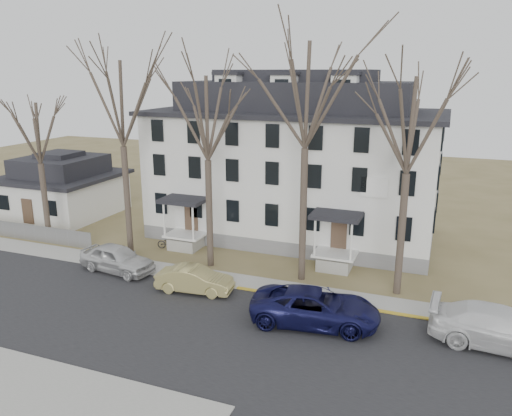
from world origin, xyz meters
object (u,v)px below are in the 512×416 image
at_px(small_house, 63,189).
at_px(tree_mid_right, 411,119).
at_px(car_navy, 315,308).
at_px(car_silver, 117,259).
at_px(car_white, 502,329).
at_px(tree_center, 306,88).
at_px(tree_mid_left, 207,112).
at_px(car_tan, 195,280).
at_px(bicycle_left, 169,243).
at_px(boarding_house, 294,164).
at_px(tree_far_left, 120,98).
at_px(tree_bungalow, 37,129).

distance_m(small_house, tree_mid_right, 30.08).
bearing_deg(small_house, car_navy, -24.17).
height_order(car_silver, car_white, car_white).
xyz_separation_m(small_house, tree_center, (23.00, -6.20, 8.84)).
height_order(car_silver, car_navy, car_navy).
xyz_separation_m(tree_mid_right, car_navy, (-3.37, -5.08, -8.74)).
relative_size(small_house, tree_mid_left, 0.68).
xyz_separation_m(car_silver, car_tan, (5.80, -0.90, -0.13)).
xyz_separation_m(car_navy, bicycle_left, (-12.12, 6.75, -0.42)).
bearing_deg(car_navy, boarding_house, 13.72).
relative_size(boarding_house, tree_mid_right, 1.63).
bearing_deg(car_silver, small_house, 60.48).
bearing_deg(tree_far_left, boarding_house, 42.18).
relative_size(small_house, car_navy, 1.40).
bearing_deg(boarding_house, tree_mid_right, -43.81).
bearing_deg(bicycle_left, tree_mid_right, -110.61).
relative_size(tree_far_left, tree_mid_left, 1.08).
distance_m(car_silver, car_white, 21.28).
relative_size(car_tan, bicycle_left, 2.57).
relative_size(tree_center, bicycle_left, 8.79).
bearing_deg(car_tan, tree_center, -58.85).
relative_size(car_navy, bicycle_left, 3.71).
xyz_separation_m(car_tan, bicycle_left, (-4.93, 5.58, -0.27)).
relative_size(boarding_house, car_navy, 3.35).
xyz_separation_m(tree_mid_left, car_white, (16.39, -4.19, -8.71)).
distance_m(tree_far_left, car_silver, 10.04).
height_order(tree_mid_left, tree_center, tree_center).
relative_size(tree_bungalow, car_navy, 1.74).
relative_size(tree_mid_left, tree_bungalow, 1.18).
bearing_deg(car_silver, tree_mid_right, -71.90).
bearing_deg(bicycle_left, small_house, 56.38).
distance_m(tree_bungalow, bicycle_left, 11.96).
bearing_deg(car_white, tree_center, 71.18).
height_order(tree_mid_left, car_tan, tree_mid_left).
bearing_deg(car_tan, boarding_house, -16.26).
bearing_deg(car_silver, car_tan, -91.15).
distance_m(small_house, car_tan, 20.65).
xyz_separation_m(boarding_house, tree_mid_right, (8.50, -8.15, 4.22)).
bearing_deg(car_white, tree_mid_left, 78.80).
distance_m(small_house, car_navy, 27.58).
xyz_separation_m(boarding_house, car_tan, (-2.05, -12.07, -4.67)).
xyz_separation_m(boarding_house, small_house, (-20.00, -1.96, -3.13)).
bearing_deg(small_house, tree_mid_right, -12.27).
bearing_deg(boarding_house, small_house, -174.41).
xyz_separation_m(tree_far_left, tree_center, (12.00, 0.00, 0.74)).
relative_size(small_house, bicycle_left, 5.20).
relative_size(tree_far_left, car_navy, 2.21).
distance_m(tree_mid_left, car_navy, 12.97).
relative_size(tree_center, car_silver, 2.99).
xyz_separation_m(tree_center, car_silver, (-10.86, -3.01, -10.25)).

